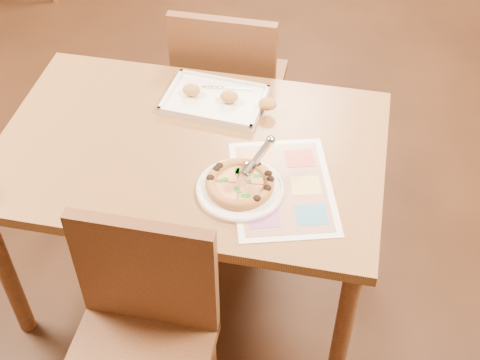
% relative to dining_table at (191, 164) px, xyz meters
% --- Properties ---
extents(dining_table, '(1.30, 0.85, 0.72)m').
position_rel_dining_table_xyz_m(dining_table, '(0.00, 0.00, 0.00)').
color(dining_table, '#9C653E').
rests_on(dining_table, ground).
extents(chair_near, '(0.42, 0.42, 0.47)m').
position_rel_dining_table_xyz_m(chair_near, '(0.00, -0.60, -0.07)').
color(chair_near, brown).
rests_on(chair_near, ground).
extents(chair_far, '(0.42, 0.42, 0.47)m').
position_rel_dining_table_xyz_m(chair_far, '(-0.00, 0.60, -0.07)').
color(chair_far, brown).
rests_on(chair_far, ground).
extents(plate, '(0.36, 0.36, 0.01)m').
position_rel_dining_table_xyz_m(plate, '(0.21, -0.17, 0.09)').
color(plate, white).
rests_on(plate, dining_table).
extents(pizza, '(0.22, 0.22, 0.03)m').
position_rel_dining_table_xyz_m(pizza, '(0.21, -0.16, 0.11)').
color(pizza, '#C97E44').
rests_on(pizza, plate).
extents(pizza_cutter, '(0.09, 0.16, 0.10)m').
position_rel_dining_table_xyz_m(pizza_cutter, '(0.24, -0.13, 0.18)').
color(pizza_cutter, silver).
rests_on(pizza_cutter, pizza).
extents(appetizer_tray, '(0.41, 0.27, 0.06)m').
position_rel_dining_table_xyz_m(appetizer_tray, '(0.04, 0.24, 0.10)').
color(appetizer_tray, white).
rests_on(appetizer_tray, dining_table).
extents(menu, '(0.42, 0.51, 0.00)m').
position_rel_dining_table_xyz_m(menu, '(0.34, -0.13, 0.09)').
color(menu, white).
rests_on(menu, dining_table).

